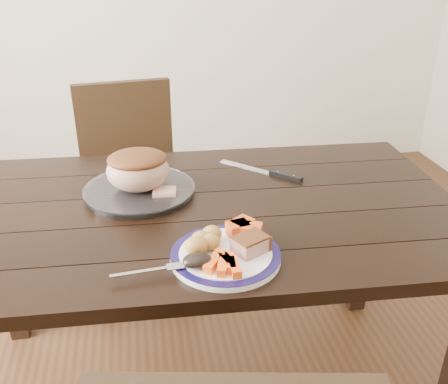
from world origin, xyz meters
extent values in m
cube|color=black|center=(0.00, 0.00, 0.73)|extent=(1.64, 0.98, 0.04)
cube|color=black|center=(-0.70, 0.41, 0.35)|extent=(0.07, 0.07, 0.71)
cube|color=black|center=(0.74, 0.33, 0.35)|extent=(0.07, 0.07, 0.71)
cube|color=black|center=(-0.19, 0.65, 0.45)|extent=(0.47, 0.47, 0.04)
cube|color=black|center=(-0.21, 0.85, 0.70)|extent=(0.42, 0.09, 0.46)
cube|color=black|center=(-0.03, 0.85, 0.21)|extent=(0.04, 0.04, 0.43)
cube|color=black|center=(0.01, 0.49, 0.21)|extent=(0.04, 0.04, 0.43)
cube|color=black|center=(-0.39, 0.81, 0.21)|extent=(0.04, 0.04, 0.43)
cube|color=black|center=(-0.35, 0.45, 0.21)|extent=(0.04, 0.04, 0.43)
cylinder|color=white|center=(0.04, -0.29, 0.76)|extent=(0.28, 0.28, 0.02)
torus|color=#120B3A|center=(0.04, -0.29, 0.77)|extent=(0.28, 0.28, 0.02)
cylinder|color=white|center=(-0.17, 0.11, 0.76)|extent=(0.34, 0.34, 0.02)
cube|color=tan|center=(0.10, -0.30, 0.79)|extent=(0.10, 0.09, 0.04)
ellipsoid|color=gold|center=(-0.02, -0.26, 0.79)|extent=(0.05, 0.05, 0.04)
ellipsoid|color=gold|center=(0.01, -0.24, 0.79)|extent=(0.05, 0.05, 0.04)
ellipsoid|color=gold|center=(-0.04, -0.29, 0.79)|extent=(0.06, 0.05, 0.05)
ellipsoid|color=gold|center=(0.00, -0.27, 0.79)|extent=(0.05, 0.04, 0.04)
cube|color=#FF5815|center=(0.01, -0.36, 0.78)|extent=(0.04, 0.07, 0.02)
cube|color=#FF5815|center=(-0.01, -0.35, 0.78)|extent=(0.06, 0.07, 0.02)
cube|color=#FF5815|center=(0.04, -0.35, 0.78)|extent=(0.03, 0.07, 0.02)
cube|color=#FF5815|center=(0.02, -0.33, 0.78)|extent=(0.04, 0.07, 0.02)
cube|color=#FF5815|center=(0.04, -0.37, 0.78)|extent=(0.02, 0.07, 0.02)
cube|color=#EB531A|center=(0.09, -0.21, 0.79)|extent=(0.07, 0.07, 0.04)
cube|color=#EB531A|center=(0.08, -0.22, 0.79)|extent=(0.06, 0.06, 0.04)
cube|color=#EB531A|center=(0.11, -0.24, 0.79)|extent=(0.07, 0.06, 0.04)
ellipsoid|color=black|center=(-0.04, -0.34, 0.79)|extent=(0.07, 0.05, 0.03)
cube|color=silver|center=(-0.18, -0.34, 0.77)|extent=(0.14, 0.02, 0.00)
cube|color=silver|center=(-0.09, -0.33, 0.77)|extent=(0.05, 0.03, 0.00)
ellipsoid|color=tan|center=(-0.17, 0.11, 0.83)|extent=(0.19, 0.17, 0.13)
cube|color=tan|center=(-0.09, 0.06, 0.78)|extent=(0.08, 0.06, 0.02)
cube|color=silver|center=(0.21, 0.26, 0.75)|extent=(0.16, 0.16, 0.00)
cube|color=black|center=(0.32, 0.15, 0.76)|extent=(0.10, 0.10, 0.01)
camera|label=1|loc=(-0.15, -1.32, 1.46)|focal=40.00mm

